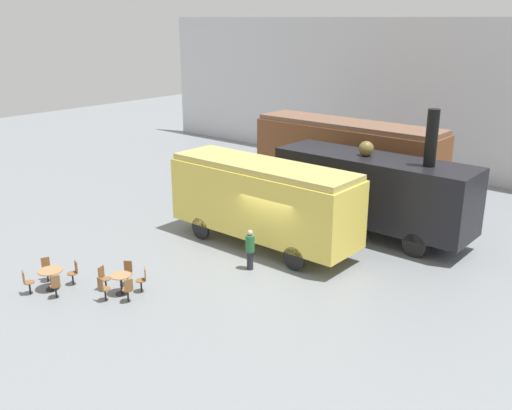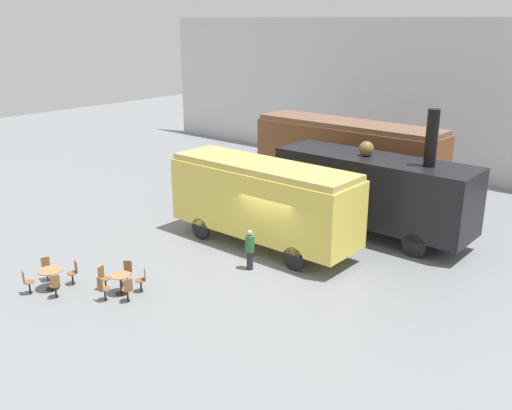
# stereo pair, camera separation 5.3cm
# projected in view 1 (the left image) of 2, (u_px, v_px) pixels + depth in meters

# --- Properties ---
(ground_plane) EXTENTS (80.00, 80.00, 0.00)m
(ground_plane) POSITION_uv_depth(u_px,v_px,m) (271.00, 258.00, 22.30)
(ground_plane) COLOR gray
(backdrop_wall) EXTENTS (44.00, 0.15, 9.00)m
(backdrop_wall) POSITION_uv_depth(u_px,v_px,m) (446.00, 100.00, 32.45)
(backdrop_wall) COLOR silver
(backdrop_wall) RESTS_ON ground_plane
(passenger_coach_wooden) EXTENTS (10.02, 2.47, 3.97)m
(passenger_coach_wooden) POSITION_uv_depth(u_px,v_px,m) (347.00, 153.00, 29.26)
(passenger_coach_wooden) COLOR brown
(passenger_coach_wooden) RESTS_ON ground_plane
(steam_locomotive) EXTENTS (8.63, 2.51, 5.66)m
(steam_locomotive) POSITION_uv_depth(u_px,v_px,m) (373.00, 189.00, 24.22)
(steam_locomotive) COLOR black
(steam_locomotive) RESTS_ON ground_plane
(passenger_coach_vintage) EXTENTS (8.19, 2.43, 3.49)m
(passenger_coach_vintage) POSITION_uv_depth(u_px,v_px,m) (263.00, 198.00, 22.96)
(passenger_coach_vintage) COLOR #E0C64C
(passenger_coach_vintage) RESTS_ON ground_plane
(cafe_table_near) EXTENTS (0.71, 0.71, 0.70)m
(cafe_table_near) POSITION_uv_depth(u_px,v_px,m) (121.00, 280.00, 19.27)
(cafe_table_near) COLOR black
(cafe_table_near) RESTS_ON ground_plane
(cafe_table_mid) EXTENTS (0.83, 0.83, 0.72)m
(cafe_table_mid) POSITION_uv_depth(u_px,v_px,m) (51.00, 274.00, 19.59)
(cafe_table_mid) COLOR black
(cafe_table_mid) RESTS_ON ground_plane
(cafe_chair_0) EXTENTS (0.39, 0.37, 0.87)m
(cafe_chair_0) POSITION_uv_depth(u_px,v_px,m) (128.00, 289.00, 18.68)
(cafe_chair_0) COLOR black
(cafe_chair_0) RESTS_ON ground_plane
(cafe_chair_1) EXTENTS (0.40, 0.40, 0.87)m
(cafe_chair_1) POSITION_uv_depth(u_px,v_px,m) (143.00, 278.00, 19.42)
(cafe_chair_1) COLOR black
(cafe_chair_1) RESTS_ON ground_plane
(cafe_chair_2) EXTENTS (0.40, 0.40, 0.87)m
(cafe_chair_2) POSITION_uv_depth(u_px,v_px,m) (128.00, 271.00, 19.96)
(cafe_chair_2) COLOR black
(cafe_chair_2) RESTS_ON ground_plane
(cafe_chair_3) EXTENTS (0.39, 0.37, 0.87)m
(cafe_chair_3) POSITION_uv_depth(u_px,v_px,m) (103.00, 277.00, 19.54)
(cafe_chair_3) COLOR black
(cafe_chair_3) RESTS_ON ground_plane
(cafe_chair_4) EXTENTS (0.36, 0.36, 0.87)m
(cafe_chair_4) POSITION_uv_depth(u_px,v_px,m) (103.00, 288.00, 18.75)
(cafe_chair_4) COLOR black
(cafe_chair_4) RESTS_ON ground_plane
(cafe_chair_5) EXTENTS (0.39, 0.37, 0.87)m
(cafe_chair_5) POSITION_uv_depth(u_px,v_px,m) (46.00, 268.00, 20.25)
(cafe_chair_5) COLOR black
(cafe_chair_5) RESTS_ON ground_plane
(cafe_chair_6) EXTENTS (0.37, 0.39, 0.87)m
(cafe_chair_6) POSITION_uv_depth(u_px,v_px,m) (27.00, 281.00, 19.23)
(cafe_chair_6) COLOR black
(cafe_chair_6) RESTS_ON ground_plane
(cafe_chair_7) EXTENTS (0.39, 0.37, 0.87)m
(cafe_chair_7) POSITION_uv_depth(u_px,v_px,m) (55.00, 285.00, 18.95)
(cafe_chair_7) COLOR black
(cafe_chair_7) RESTS_ON ground_plane
(cafe_chair_8) EXTENTS (0.37, 0.39, 0.87)m
(cafe_chair_8) POSITION_uv_depth(u_px,v_px,m) (74.00, 271.00, 19.97)
(cafe_chair_8) COLOR black
(cafe_chair_8) RESTS_ON ground_plane
(visitor_person) EXTENTS (0.34, 0.34, 1.57)m
(visitor_person) POSITION_uv_depth(u_px,v_px,m) (250.00, 248.00, 21.07)
(visitor_person) COLOR #262633
(visitor_person) RESTS_ON ground_plane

